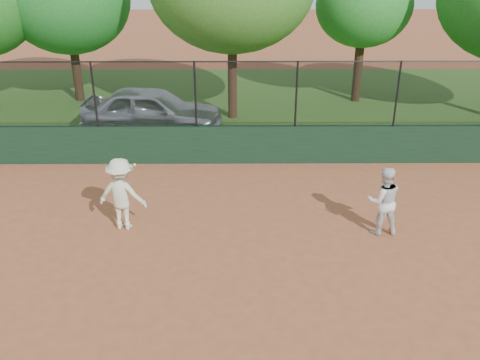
{
  "coord_description": "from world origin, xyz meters",
  "views": [
    {
      "loc": [
        0.72,
        -9.38,
        6.73
      ],
      "look_at": [
        0.8,
        2.2,
        1.2
      ],
      "focal_mm": 40.0,
      "sensor_mm": 36.0,
      "label": 1
    }
  ],
  "objects_px": {
    "tree_3": "(364,5)",
    "parked_car": "(152,111)",
    "player_second": "(383,201)",
    "player_main": "(122,194)"
  },
  "relations": [
    {
      "from": "player_second",
      "to": "tree_3",
      "type": "distance_m",
      "value": 11.29
    },
    {
      "from": "parked_car",
      "to": "player_second",
      "type": "bearing_deg",
      "value": -131.02
    },
    {
      "from": "player_second",
      "to": "player_main",
      "type": "height_order",
      "value": "player_main"
    },
    {
      "from": "parked_car",
      "to": "player_main",
      "type": "xyz_separation_m",
      "value": [
        0.2,
        -6.59,
        0.08
      ]
    },
    {
      "from": "tree_3",
      "to": "parked_car",
      "type": "bearing_deg",
      "value": -153.97
    },
    {
      "from": "parked_car",
      "to": "tree_3",
      "type": "height_order",
      "value": "tree_3"
    },
    {
      "from": "player_main",
      "to": "tree_3",
      "type": "relative_size",
      "value": 0.33
    },
    {
      "from": "player_second",
      "to": "player_main",
      "type": "xyz_separation_m",
      "value": [
        -6.22,
        0.26,
        0.06
      ]
    },
    {
      "from": "tree_3",
      "to": "player_main",
      "type": "bearing_deg",
      "value": -126.6
    },
    {
      "from": "parked_car",
      "to": "player_main",
      "type": "bearing_deg",
      "value": -172.39
    }
  ]
}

